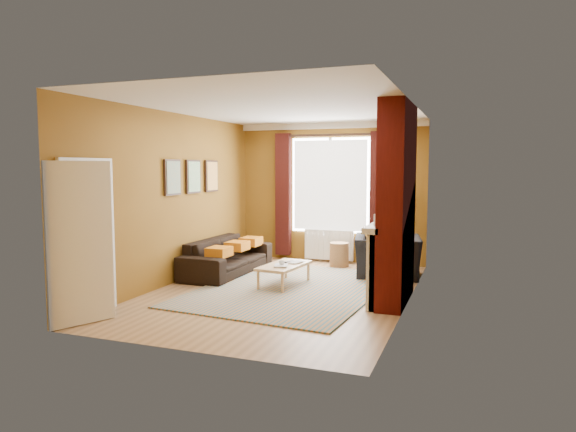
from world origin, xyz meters
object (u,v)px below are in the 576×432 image
(coffee_table, at_px, (284,267))
(floor_lamp, at_px, (404,209))
(sofa, at_px, (227,256))
(armchair, at_px, (387,257))
(wicker_stool, at_px, (339,255))

(coffee_table, bearing_deg, floor_lamp, 57.83)
(sofa, distance_m, coffee_table, 1.43)
(armchair, xyz_separation_m, coffee_table, (-1.46, -1.23, -0.04))
(wicker_stool, bearing_deg, floor_lamp, 6.29)
(sofa, xyz_separation_m, coffee_table, (1.31, -0.57, -0.00))
(armchair, bearing_deg, coffee_table, 29.82)
(sofa, bearing_deg, armchair, -75.93)
(sofa, relative_size, floor_lamp, 1.49)
(wicker_stool, xyz_separation_m, floor_lamp, (1.19, 0.13, 0.92))
(sofa, bearing_deg, floor_lamp, -62.84)
(sofa, height_order, wicker_stool, sofa)
(sofa, distance_m, floor_lamp, 3.37)
(coffee_table, height_order, wicker_stool, wicker_stool)
(armchair, relative_size, coffee_table, 1.00)
(sofa, height_order, armchair, armchair)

